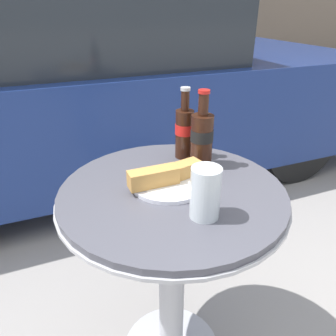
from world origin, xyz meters
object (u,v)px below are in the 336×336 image
cola_bottle_right (202,137)px  parked_car (104,90)px  cola_bottle_left (184,131)px  drinking_glass (205,195)px  bistro_table (172,242)px  lunch_plate_near (167,179)px

cola_bottle_right → parked_car: (0.02, 1.62, -0.21)m
cola_bottle_left → cola_bottle_right: (0.02, -0.08, 0.00)m
cola_bottle_left → drinking_glass: bearing=-106.4°
bistro_table → drinking_glass: size_ratio=5.46×
drinking_glass → parked_car: parked_car is taller
bistro_table → parked_car: parked_car is taller
lunch_plate_near → bistro_table: bearing=-77.5°
bistro_table → lunch_plate_near: lunch_plate_near is taller
parked_car → cola_bottle_left: bearing=-91.7°
bistro_table → drinking_glass: (0.02, -0.15, 0.25)m
cola_bottle_right → drinking_glass: cola_bottle_right is taller
lunch_plate_near → parked_car: size_ratio=0.06×
bistro_table → cola_bottle_right: bearing=35.8°
bistro_table → cola_bottle_left: (0.12, 0.18, 0.29)m
cola_bottle_left → parked_car: size_ratio=0.06×
parked_car → cola_bottle_right: bearing=-90.8°
cola_bottle_right → lunch_plate_near: size_ratio=1.05×
cola_bottle_right → parked_car: 1.64m
parked_car → bistro_table: bearing=-95.5°
bistro_table → drinking_glass: drinking_glass is taller
cola_bottle_right → drinking_glass: size_ratio=1.85×
drinking_glass → lunch_plate_near: 0.18m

